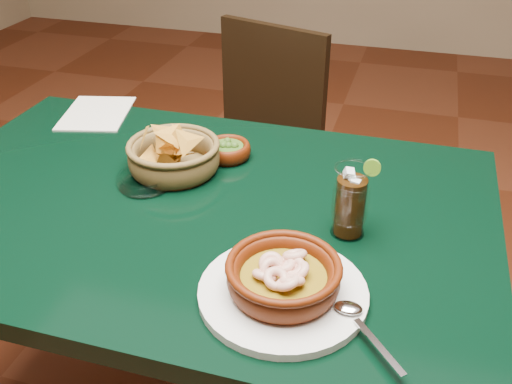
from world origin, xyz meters
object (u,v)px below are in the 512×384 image
(dining_chair, at_px, (252,153))
(shrimp_plate, at_px, (284,280))
(chip_basket, at_px, (174,156))
(cola_drink, at_px, (350,202))
(dining_table, at_px, (195,241))

(dining_chair, height_order, shrimp_plate, dining_chair)
(shrimp_plate, distance_m, chip_basket, 0.46)
(cola_drink, bearing_deg, chip_basket, 162.90)
(dining_chair, xyz_separation_m, shrimp_plate, (0.33, -0.92, 0.30))
(dining_chair, height_order, cola_drink, cola_drink)
(chip_basket, height_order, cola_drink, cola_drink)
(dining_chair, xyz_separation_m, chip_basket, (0.00, -0.60, 0.30))
(dining_chair, height_order, chip_basket, chip_basket)
(dining_table, bearing_deg, cola_drink, -2.99)
(dining_chair, distance_m, shrimp_plate, 1.02)
(dining_table, xyz_separation_m, chip_basket, (-0.09, 0.11, 0.14))
(dining_chair, relative_size, cola_drink, 5.54)
(dining_table, height_order, dining_chair, dining_chair)
(shrimp_plate, bearing_deg, cola_drink, 70.26)
(shrimp_plate, distance_m, cola_drink, 0.22)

